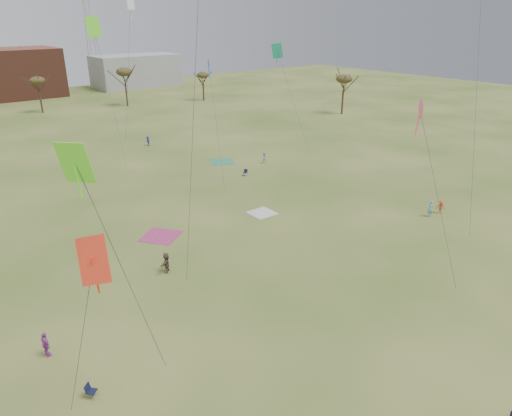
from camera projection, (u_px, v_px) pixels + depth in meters
ground at (368, 337)px, 31.39m from camera, size 260.00×260.00×0.00m
spectator_fore_c at (166, 262)px, 39.00m from camera, size 1.51×1.53×1.76m
flyer_mid_b at (441, 207)px, 50.55m from camera, size 1.02×1.11×1.49m
flyer_mid_c at (430, 209)px, 49.71m from camera, size 0.76×0.62×1.82m
spectator_mid_d at (46, 344)px, 29.34m from camera, size 0.58×1.08×1.76m
spectator_mid_e at (265, 158)px, 67.60m from camera, size 1.00×1.00×1.64m
flyer_far_c at (148, 141)px, 76.58m from camera, size 0.59×1.03×1.59m
blanket_cream at (262, 213)px, 50.92m from camera, size 2.64×2.64×0.03m
blanket_plum at (161, 236)px, 45.60m from camera, size 4.70×4.70×0.03m
blanket_olive at (222, 162)px, 68.50m from camera, size 4.44×4.44×0.03m
camp_chair_left at (92, 393)px, 26.38m from camera, size 0.74×0.74×0.87m
camp_chair_right at (245, 174)px, 62.56m from camera, size 0.72×0.70×0.87m
kites_aloft at (165, 22)px, 49.52m from camera, size 57.22×57.66×26.33m
tree_line at (9, 92)px, 83.94m from camera, size 117.44×49.32×8.91m
building_brick at (4, 74)px, 118.30m from camera, size 26.00×16.00×12.00m
building_grey at (136, 71)px, 137.70m from camera, size 24.00×12.00×9.00m
radio_tower at (87, 17)px, 131.30m from camera, size 1.51×1.72×41.00m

